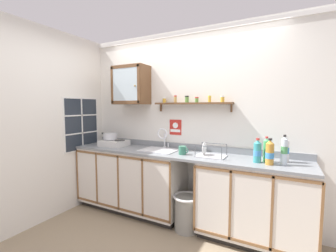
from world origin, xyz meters
The scene contains 22 objects.
floor centered at (0.00, 0.00, 0.00)m, with size 6.13×6.13×0.00m, color gray.
back_wall centered at (0.00, 0.65, 1.29)m, with size 3.73×0.07×2.57m.
side_wall_left centered at (-1.59, -0.29, 1.28)m, with size 0.05×3.42×2.57m, color silver.
lower_cabinet_run centered at (-0.75, 0.34, 0.45)m, with size 1.61×0.57×0.90m.
lower_cabinet_run_right centered at (0.95, 0.34, 0.45)m, with size 1.22×0.57×0.90m.
countertop centered at (0.00, 0.34, 0.91)m, with size 3.09×0.59×0.03m, color gray.
backsplash centered at (0.00, 0.61, 0.97)m, with size 3.09×0.02×0.08m, color gray.
sink centered at (-0.29, 0.38, 0.90)m, with size 0.48×0.43×0.43m.
hot_plate_stove centered at (-1.07, 0.35, 0.97)m, with size 0.39×0.31×0.09m.
saucepan centered at (-1.16, 0.38, 1.07)m, with size 0.36×0.22×0.09m.
bottle_opaque_white_0 centered at (1.24, 0.45, 1.06)m, with size 0.07×0.07×0.29m.
bottle_soda_green_1 centered at (1.06, 0.37, 1.05)m, with size 0.07×0.07×0.28m.
bottle_water_clear_2 centered at (1.23, 0.30, 1.08)m, with size 0.06×0.06×0.31m.
bottle_juice_amber_3 centered at (1.10, 0.24, 1.05)m, with size 0.08×0.08×0.28m.
bottle_detergent_teal_4 centered at (0.97, 0.29, 1.05)m, with size 0.08×0.08×0.26m.
dish_rack centered at (0.44, 0.33, 0.95)m, with size 0.34×0.26×0.16m.
mug centered at (0.10, 0.28, 0.98)m, with size 0.14×0.09×0.10m.
wall_cabinet centered at (-0.83, 0.47, 1.84)m, with size 0.53×0.32×0.56m.
spice_shelf centered at (0.11, 0.55, 1.58)m, with size 1.07×0.14×0.22m.
warning_sign centered at (-0.16, 0.62, 1.23)m, with size 0.18×0.01×0.22m.
window centered at (-1.56, 0.18, 1.25)m, with size 0.03×0.64×0.82m.
trash_bin centered at (0.19, 0.21, 0.23)m, with size 0.34×0.34×0.44m.
Camera 1 is at (1.23, -2.27, 1.53)m, focal length 24.12 mm.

